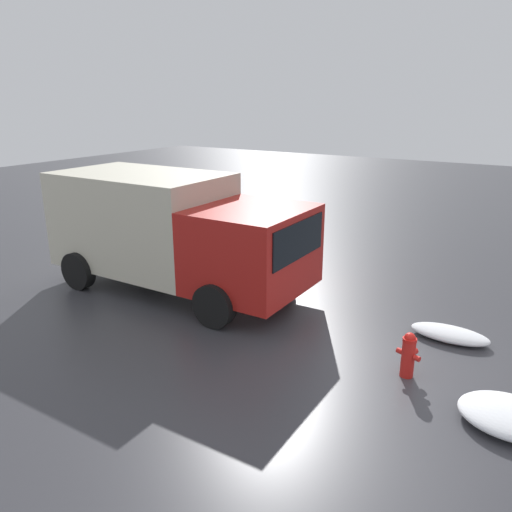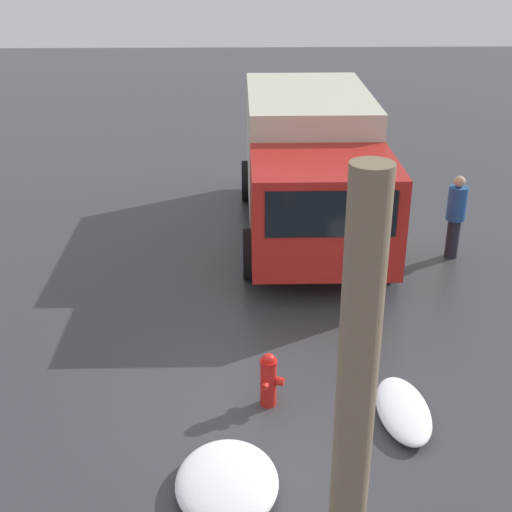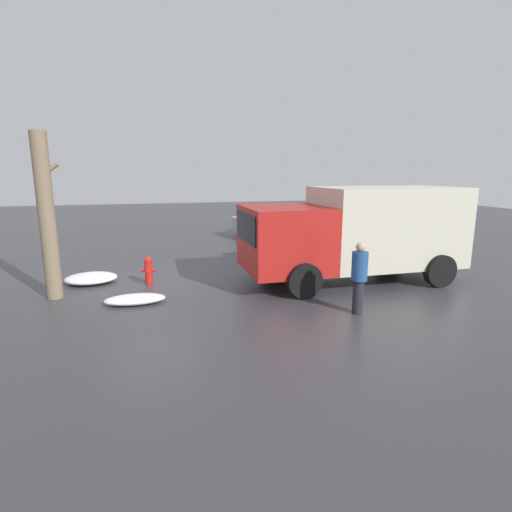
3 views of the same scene
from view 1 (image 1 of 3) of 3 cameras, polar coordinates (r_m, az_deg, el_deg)
The scene contains 6 objects.
ground_plane at distance 8.80m, azimuth 16.77°, elevation -12.98°, with size 60.00×60.00×0.00m, color #38383D.
fire_hydrant at distance 8.61m, azimuth 17.03°, elevation -10.66°, with size 0.42×0.33×0.78m.
delivery_truck at distance 11.74m, azimuth -9.48°, elevation 3.10°, with size 6.22×2.76×2.69m.
pedestrian at distance 13.22m, azimuth 2.42°, elevation 2.33°, with size 0.35×0.35×1.62m.
snow_pile_by_hydrant at distance 10.20m, azimuth 21.26°, elevation -8.31°, with size 1.43×0.67×0.23m.
snow_pile_curbside at distance 8.11m, azimuth 27.17°, elevation -16.01°, with size 1.42×1.16×0.28m.
Camera 1 is at (-1.71, 7.44, 4.37)m, focal length 35.00 mm.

